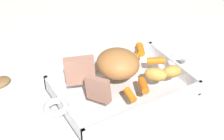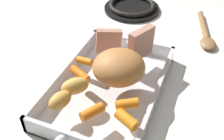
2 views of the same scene
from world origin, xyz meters
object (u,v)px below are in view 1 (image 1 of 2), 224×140
(roast_slice_outer, at_px, (98,89))
(roast_slice_thin, at_px, (80,71))
(potato_corner, at_px, (156,74))
(roasting_dish, at_px, (122,88))
(pork_roast, at_px, (119,63))
(baby_carrot_center_right, at_px, (144,85))
(baby_carrot_southeast, at_px, (156,61))
(baby_carrot_center_left, at_px, (130,95))
(baby_carrot_northeast, at_px, (140,50))
(baby_carrot_southwest, at_px, (132,56))
(potato_golden_small, at_px, (172,71))

(roast_slice_outer, height_order, roast_slice_thin, roast_slice_thin)
(potato_corner, bearing_deg, roasting_dish, -33.04)
(pork_roast, height_order, roast_slice_outer, pork_roast)
(potato_corner, bearing_deg, baby_carrot_center_right, 15.96)
(roast_slice_outer, height_order, baby_carrot_southeast, roast_slice_outer)
(roast_slice_outer, height_order, potato_corner, roast_slice_outer)
(baby_carrot_center_left, height_order, baby_carrot_center_right, baby_carrot_center_right)
(baby_carrot_southeast, distance_m, potato_corner, 0.08)
(pork_roast, distance_m, baby_carrot_center_left, 0.11)
(pork_roast, relative_size, baby_carrot_northeast, 2.50)
(roast_slice_outer, distance_m, potato_corner, 0.17)
(baby_carrot_center_right, bearing_deg, pork_roast, -75.17)
(baby_carrot_southeast, distance_m, baby_carrot_center_left, 0.17)
(roast_slice_thin, relative_size, baby_carrot_southwest, 1.68)
(roasting_dish, bearing_deg, baby_carrot_southwest, -136.72)
(roast_slice_thin, distance_m, potato_corner, 0.20)
(baby_carrot_northeast, height_order, potato_corner, potato_corner)
(potato_corner, height_order, potato_golden_small, potato_corner)
(baby_carrot_southeast, bearing_deg, baby_carrot_southwest, -51.51)
(roast_slice_thin, bearing_deg, potato_corner, 152.70)
(baby_carrot_southwest, relative_size, potato_corner, 0.76)
(pork_roast, relative_size, baby_carrot_center_right, 2.28)
(roast_slice_thin, xyz_separation_m, baby_carrot_southeast, (-0.23, 0.03, -0.03))
(baby_carrot_center_left, relative_size, baby_carrot_center_right, 0.79)
(baby_carrot_center_right, bearing_deg, potato_golden_small, -177.44)
(roasting_dish, distance_m, baby_carrot_center_left, 0.09)
(baby_carrot_southwest, bearing_deg, roasting_dish, 43.28)
(baby_carrot_northeast, relative_size, baby_carrot_southwest, 1.02)
(baby_carrot_southeast, height_order, baby_carrot_southwest, baby_carrot_southwest)
(baby_carrot_center_right, distance_m, potato_golden_small, 0.10)
(roasting_dish, height_order, roast_slice_outer, roast_slice_outer)
(roasting_dish, relative_size, potato_corner, 7.42)
(roasting_dish, distance_m, roast_slice_thin, 0.13)
(roasting_dish, distance_m, baby_carrot_southwest, 0.11)
(pork_roast, height_order, roast_slice_thin, roast_slice_thin)
(potato_golden_small, bearing_deg, baby_carrot_southeast, -89.12)
(roasting_dish, distance_m, baby_carrot_southeast, 0.13)
(baby_carrot_southwest, bearing_deg, baby_carrot_center_right, 69.69)
(roasting_dish, xyz_separation_m, baby_carrot_southeast, (-0.12, -0.01, 0.04))
(baby_carrot_northeast, distance_m, potato_corner, 0.14)
(roasting_dish, xyz_separation_m, roast_slice_thin, (0.11, -0.04, 0.07))
(baby_carrot_southwest, height_order, potato_corner, potato_corner)
(baby_carrot_northeast, bearing_deg, pork_roast, 28.01)
(roasting_dish, height_order, pork_roast, pork_roast)
(roasting_dish, height_order, baby_carrot_southwest, baby_carrot_southwest)
(baby_carrot_center_left, bearing_deg, pork_roast, -105.12)
(pork_roast, distance_m, roast_slice_thin, 0.11)
(pork_roast, xyz_separation_m, baby_carrot_northeast, (-0.11, -0.06, -0.03))
(baby_carrot_southeast, height_order, baby_carrot_center_right, same)
(roast_slice_outer, relative_size, baby_carrot_northeast, 1.35)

